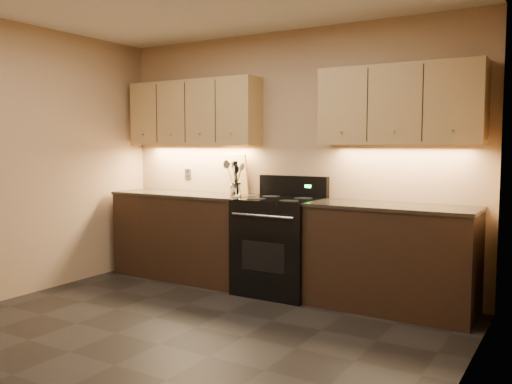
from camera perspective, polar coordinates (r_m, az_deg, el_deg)
floor at (r=4.17m, az=-10.10°, el=-15.49°), size 4.00×4.00×0.00m
wall_back at (r=5.56m, az=3.43°, el=3.42°), size 4.00×0.04×2.60m
wall_right at (r=2.98m, az=19.73°, el=1.78°), size 0.04×4.00×2.60m
counter_left at (r=6.00m, az=-7.35°, el=-4.51°), size 1.62×0.62×0.93m
counter_right at (r=4.93m, az=14.02°, el=-6.69°), size 1.46×0.62×0.93m
stove at (r=5.33m, az=2.54°, el=-5.52°), size 0.76×0.68×1.14m
upper_cab_left at (r=6.04m, az=-6.59°, el=8.26°), size 1.60×0.30×0.70m
upper_cab_right at (r=4.99m, az=14.86°, el=8.83°), size 1.44×0.30×0.70m
outlet_plate at (r=6.28m, az=-7.17°, el=1.92°), size 0.08×0.01×0.12m
utensil_crock at (r=5.50m, az=-2.15°, el=0.20°), size 0.11×0.11×0.14m
cutting_board at (r=5.85m, az=-2.13°, el=1.97°), size 0.35×0.15×0.43m
wooden_spoon at (r=5.50m, az=-2.42°, el=1.43°), size 0.13×0.15×0.34m
black_spoon at (r=5.51m, az=-2.03°, el=1.30°), size 0.10×0.12×0.31m
black_turner at (r=5.47m, az=-2.25°, el=1.54°), size 0.13×0.15×0.36m
steel_spatula at (r=5.49m, az=-1.78°, el=1.53°), size 0.20×0.11×0.36m
steel_skimmer at (r=5.45m, az=-2.07°, el=1.60°), size 0.25×0.14×0.37m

